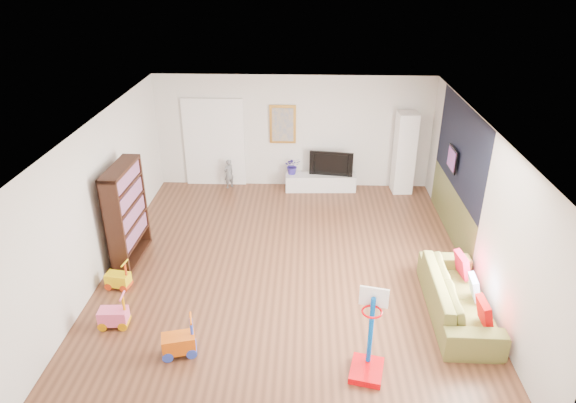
{
  "coord_description": "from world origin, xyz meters",
  "views": [
    {
      "loc": [
        0.32,
        -7.88,
        5.19
      ],
      "look_at": [
        0.0,
        0.4,
        1.15
      ],
      "focal_mm": 32.0,
      "sensor_mm": 36.0,
      "label": 1
    }
  ],
  "objects_px": {
    "media_console": "(320,182)",
    "bookshelf": "(126,214)",
    "sofa": "(459,297)",
    "basketball_hoop": "(370,336)"
  },
  "relations": [
    {
      "from": "bookshelf",
      "to": "sofa",
      "type": "bearing_deg",
      "value": -12.85
    },
    {
      "from": "basketball_hoop",
      "to": "bookshelf",
      "type": "bearing_deg",
      "value": 158.58
    },
    {
      "from": "media_console",
      "to": "basketball_hoop",
      "type": "relative_size",
      "value": 1.3
    },
    {
      "from": "basketball_hoop",
      "to": "media_console",
      "type": "bearing_deg",
      "value": 107.78
    },
    {
      "from": "media_console",
      "to": "basketball_hoop",
      "type": "height_order",
      "value": "basketball_hoop"
    },
    {
      "from": "bookshelf",
      "to": "basketball_hoop",
      "type": "height_order",
      "value": "bookshelf"
    },
    {
      "from": "media_console",
      "to": "sofa",
      "type": "bearing_deg",
      "value": -68.41
    },
    {
      "from": "media_console",
      "to": "sofa",
      "type": "height_order",
      "value": "sofa"
    },
    {
      "from": "media_console",
      "to": "bookshelf",
      "type": "distance_m",
      "value": 4.88
    },
    {
      "from": "bookshelf",
      "to": "basketball_hoop",
      "type": "bearing_deg",
      "value": -32.73
    }
  ]
}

